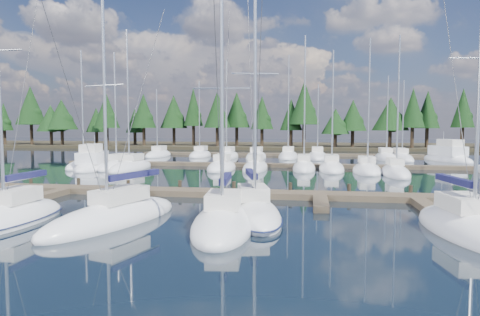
% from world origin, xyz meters
% --- Properties ---
extents(ground, '(260.00, 260.00, 0.00)m').
position_xyz_m(ground, '(0.00, 30.00, 0.00)').
color(ground, black).
rests_on(ground, ground).
extents(far_shore, '(220.00, 30.00, 0.60)m').
position_xyz_m(far_shore, '(0.00, 90.00, 0.30)').
color(far_shore, '#2F291A').
rests_on(far_shore, ground).
extents(main_dock, '(44.00, 6.13, 0.90)m').
position_xyz_m(main_dock, '(0.00, 17.36, 0.20)').
color(main_dock, brown).
rests_on(main_dock, ground).
extents(back_docks, '(50.00, 21.80, 0.40)m').
position_xyz_m(back_docks, '(0.00, 49.58, 0.20)').
color(back_docks, brown).
rests_on(back_docks, ground).
extents(front_sailboat_1, '(3.00, 7.83, 15.28)m').
position_xyz_m(front_sailboat_1, '(-9.34, 8.05, 0.30)').
color(front_sailboat_1, white).
rests_on(front_sailboat_1, ground).
extents(front_sailboat_2, '(5.11, 9.69, 12.30)m').
position_xyz_m(front_sailboat_2, '(-4.27, 8.99, 0.28)').
color(front_sailboat_2, white).
rests_on(front_sailboat_2, ground).
extents(front_sailboat_3, '(3.61, 7.91, 11.83)m').
position_xyz_m(front_sailboat_3, '(1.37, 8.51, 0.28)').
color(front_sailboat_3, white).
rests_on(front_sailboat_3, ground).
extents(front_sailboat_4, '(4.51, 8.03, 13.51)m').
position_xyz_m(front_sailboat_4, '(2.50, 10.94, 0.29)').
color(front_sailboat_4, white).
rests_on(front_sailboat_4, ground).
extents(front_sailboat_5, '(4.14, 8.62, 13.99)m').
position_xyz_m(front_sailboat_5, '(12.35, 9.42, 0.29)').
color(front_sailboat_5, white).
rests_on(front_sailboat_5, ground).
extents(back_sailboat_rows, '(46.86, 31.90, 16.33)m').
position_xyz_m(back_sailboat_rows, '(0.50, 44.91, 0.27)').
color(back_sailboat_rows, white).
rests_on(back_sailboat_rows, ground).
extents(motor_yacht_left, '(5.02, 9.78, 4.67)m').
position_xyz_m(motor_yacht_left, '(-18.90, 33.92, 0.51)').
color(motor_yacht_left, white).
rests_on(motor_yacht_left, ground).
extents(motor_yacht_right, '(6.34, 10.50, 4.99)m').
position_xyz_m(motor_yacht_right, '(24.27, 52.66, 0.54)').
color(motor_yacht_right, white).
rests_on(motor_yacht_right, ground).
extents(tree_line, '(185.26, 11.58, 13.70)m').
position_xyz_m(tree_line, '(-2.80, 80.19, 7.63)').
color(tree_line, black).
rests_on(tree_line, far_shore).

